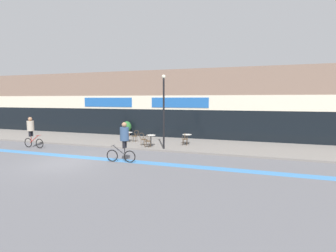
{
  "coord_description": "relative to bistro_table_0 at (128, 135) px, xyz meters",
  "views": [
    {
      "loc": [
        9.72,
        -11.24,
        3.42
      ],
      "look_at": [
        3.95,
        5.61,
        1.58
      ],
      "focal_mm": 28.0,
      "sensor_mm": 36.0,
      "label": 1
    }
  ],
  "objects": [
    {
      "name": "storefront_facade",
      "position": [
        -0.2,
        5.03,
        2.31
      ],
      "size": [
        40.0,
        4.06,
        5.91
      ],
      "color": "#7F6656",
      "rests_on": "ground"
    },
    {
      "name": "ground_plane",
      "position": [
        -0.2,
        -6.94,
        -0.63
      ],
      "size": [
        120.0,
        120.0,
        0.0
      ],
      "primitive_type": "plane",
      "color": "#5B5B60"
    },
    {
      "name": "cyclist_0",
      "position": [
        2.75,
        -5.76,
        0.68
      ],
      "size": [
        1.68,
        0.57,
        2.19
      ],
      "rotation": [
        0.0,
        0.0,
        3.24
      ],
      "color": "black",
      "rests_on": "ground"
    },
    {
      "name": "cafe_chair_1_near",
      "position": [
        2.48,
        -1.95,
        0.01
      ],
      "size": [
        0.41,
        0.58,
        0.9
      ],
      "rotation": [
        0.0,
        0.0,
        1.59
      ],
      "color": "#4C3823",
      "rests_on": "sidewalk_slab"
    },
    {
      "name": "cyclist_1",
      "position": [
        -5.48,
        -4.04,
        0.65
      ],
      "size": [
        1.7,
        0.48,
        2.16
      ],
      "rotation": [
        0.0,
        0.0,
        -0.01
      ],
      "color": "black",
      "rests_on": "ground"
    },
    {
      "name": "cafe_chair_2_near",
      "position": [
        4.67,
        -0.28,
        0.01
      ],
      "size": [
        0.45,
        0.6,
        0.9
      ],
      "rotation": [
        0.0,
        0.0,
        1.72
      ],
      "color": "#4C3823",
      "rests_on": "sidewalk_slab"
    },
    {
      "name": "cafe_chair_1_side",
      "position": [
        1.86,
        -1.32,
        0.01
      ],
      "size": [
        0.6,
        0.45,
        0.9
      ],
      "rotation": [
        0.0,
        0.0,
        -0.14
      ],
      "color": "#4C3823",
      "rests_on": "sidewalk_slab"
    },
    {
      "name": "lamp_post",
      "position": [
        3.68,
        -1.99,
        2.32
      ],
      "size": [
        0.26,
        0.26,
        4.87
      ],
      "color": "black",
      "rests_on": "sidewalk_slab"
    },
    {
      "name": "cafe_chair_0_near",
      "position": [
        0.01,
        -0.63,
        0.01
      ],
      "size": [
        0.43,
        0.59,
        0.9
      ],
      "rotation": [
        0.0,
        0.0,
        1.66
      ],
      "color": "#4C3823",
      "rests_on": "sidewalk_slab"
    },
    {
      "name": "planter_pot",
      "position": [
        -1.47,
        2.58,
        0.23
      ],
      "size": [
        0.81,
        0.81,
        1.32
      ],
      "color": "brown",
      "rests_on": "sidewalk_slab"
    },
    {
      "name": "sidewalk_slab",
      "position": [
        -0.2,
        0.31,
        -0.57
      ],
      "size": [
        40.0,
        5.5,
        0.12
      ],
      "primitive_type": "cube",
      "color": "slate",
      "rests_on": "ground"
    },
    {
      "name": "bistro_table_0",
      "position": [
        0.0,
        0.0,
        0.0
      ],
      "size": [
        0.7,
        0.7,
        0.71
      ],
      "color": "black",
      "rests_on": "sidewalk_slab"
    },
    {
      "name": "cafe_chair_0_side",
      "position": [
        0.63,
        0.0,
        0.01
      ],
      "size": [
        0.58,
        0.41,
        0.9
      ],
      "rotation": [
        0.0,
        0.0,
        3.17
      ],
      "color": "#4C3823",
      "rests_on": "sidewalk_slab"
    },
    {
      "name": "bistro_table_2",
      "position": [
        4.66,
        0.34,
        -0.01
      ],
      "size": [
        0.68,
        0.68,
        0.7
      ],
      "color": "black",
      "rests_on": "sidewalk_slab"
    },
    {
      "name": "bistro_table_1",
      "position": [
        2.48,
        -1.33,
        0.04
      ],
      "size": [
        0.67,
        0.67,
        0.78
      ],
      "color": "black",
      "rests_on": "sidewalk_slab"
    },
    {
      "name": "bike_lane_stripe",
      "position": [
        -0.2,
        -5.48,
        -0.62
      ],
      "size": [
        36.0,
        0.7,
        0.01
      ],
      "primitive_type": "cube",
      "color": "#3D7AB7",
      "rests_on": "ground"
    }
  ]
}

